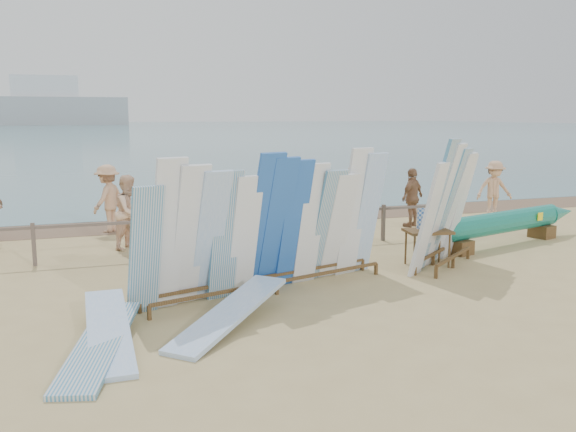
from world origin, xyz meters
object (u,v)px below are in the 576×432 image
object	(u,v)px
main_surfboard_rack	(271,229)
stroller	(278,223)
beachgoer_extra_0	(494,189)
flat_board_a	(109,342)
side_surfboard_rack	(445,210)
beach_chair_left	(200,236)
outrigger_canoe	(504,223)
flat_board_e	(100,354)
beachgoer_10	(412,197)
beachgoer_5	(277,194)
beachgoer_9	(358,188)
flat_board_b	(230,327)
beach_chair_right	(215,230)
beachgoer_2	(130,212)
beachgoer_3	(108,198)
beachgoer_6	(271,207)
vendor_table	(427,247)
beachgoer_4	(221,210)

from	to	relation	value
main_surfboard_rack	stroller	bearing A→B (deg)	54.38
beachgoer_extra_0	flat_board_a	bearing A→B (deg)	-136.19
side_surfboard_rack	beach_chair_left	distance (m)	5.65
outrigger_canoe	flat_board_a	xyz separation A→B (m)	(-9.21, -3.53, -0.53)
flat_board_e	beachgoer_10	size ratio (longest dim) A/B	1.65
main_surfboard_rack	stroller	distance (m)	4.71
outrigger_canoe	beachgoer_10	distance (m)	3.01
beachgoer_5	beachgoer_9	size ratio (longest dim) A/B	1.13
flat_board_b	beachgoer_5	distance (m)	8.14
side_surfboard_rack	beachgoer_extra_0	world-z (taller)	side_surfboard_rack
beach_chair_right	beachgoer_5	world-z (taller)	beachgoer_5
beach_chair_left	beachgoer_9	distance (m)	6.48
beachgoer_9	main_surfboard_rack	bearing A→B (deg)	179.00
flat_board_a	beachgoer_2	world-z (taller)	beachgoer_2
beachgoer_5	flat_board_e	bearing A→B (deg)	16.17
side_surfboard_rack	stroller	distance (m)	4.53
beachgoer_2	beachgoer_3	distance (m)	2.29
outrigger_canoe	beachgoer_6	xyz separation A→B (m)	(-5.05, 2.45, 0.28)
vendor_table	beachgoer_5	world-z (taller)	beachgoer_5
flat_board_a	stroller	size ratio (longest dim) A/B	2.74
beachgoer_9	beachgoer_4	size ratio (longest dim) A/B	1.00
beachgoer_10	beachgoer_9	xyz separation A→B (m)	(-0.52, 2.45, 0.01)
vendor_table	stroller	xyz separation A→B (m)	(-2.05, 3.63, -0.01)
side_surfboard_rack	beachgoer_extra_0	distance (m)	6.95
beach_chair_left	beachgoer_6	size ratio (longest dim) A/B	0.57
flat_board_b	beach_chair_left	distance (m)	5.57
beachgoer_6	beach_chair_right	bearing A→B (deg)	76.92
vendor_table	beachgoer_9	bearing A→B (deg)	85.75
vendor_table	beach_chair_right	xyz separation A→B (m)	(-3.61, 3.89, -0.14)
beachgoer_10	flat_board_a	bearing A→B (deg)	8.09
flat_board_e	beach_chair_left	bearing A→B (deg)	83.29
flat_board_b	flat_board_e	size ratio (longest dim) A/B	1.00
flat_board_a	beachgoer_6	distance (m)	7.33
stroller	vendor_table	bearing A→B (deg)	-45.68
outrigger_canoe	stroller	distance (m)	5.43
beachgoer_6	beachgoer_4	bearing A→B (deg)	92.66
beachgoer_9	beachgoer_extra_0	size ratio (longest dim) A/B	0.97
outrigger_canoe	flat_board_b	bearing A→B (deg)	-171.68
beach_chair_left	beachgoer_9	xyz separation A→B (m)	(5.58, 3.25, 0.56)
beachgoer_3	flat_board_e	bearing A→B (deg)	31.35
flat_board_b	beachgoer_10	bearing A→B (deg)	87.30
beachgoer_extra_0	beach_chair_left	bearing A→B (deg)	-158.64
flat_board_b	stroller	distance (m)	6.48
side_surfboard_rack	flat_board_a	distance (m)	7.13
vendor_table	beachgoer_4	size ratio (longest dim) A/B	0.73
outrigger_canoe	beachgoer_10	bearing A→B (deg)	89.29
vendor_table	beachgoer_3	world-z (taller)	beachgoer_3
beachgoer_2	beachgoer_9	size ratio (longest dim) A/B	1.04
flat_board_b	beachgoer_extra_0	distance (m)	12.13
flat_board_b	flat_board_e	world-z (taller)	flat_board_b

